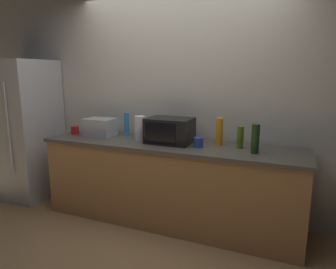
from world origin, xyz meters
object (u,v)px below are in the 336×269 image
at_px(bottle_spray_cleaner, 127,124).
at_px(refrigerator, 26,130).
at_px(microwave, 170,130).
at_px(mug_red, 75,130).
at_px(bottle_wine, 255,139).
at_px(paper_towel_roll, 140,128).
at_px(bottle_dish_soap, 219,132).
at_px(bottle_olive_oil, 240,137).
at_px(mug_blue, 198,142).
at_px(toaster_oven, 100,127).

bearing_deg(bottle_spray_cleaner, refrigerator, -172.11).
relative_size(microwave, mug_red, 4.91).
distance_m(microwave, bottle_spray_cleaner, 0.64).
bearing_deg(bottle_wine, paper_towel_roll, 176.00).
bearing_deg(bottle_dish_soap, microwave, -169.60).
bearing_deg(bottle_dish_soap, paper_towel_roll, -174.02).
bearing_deg(paper_towel_roll, bottle_wine, -4.00).
distance_m(bottle_wine, bottle_olive_oil, 0.22).
bearing_deg(microwave, bottle_olive_oil, 4.47).
distance_m(paper_towel_roll, mug_blue, 0.72).
relative_size(microwave, bottle_wine, 1.72).
xyz_separation_m(bottle_dish_soap, bottle_wine, (0.38, -0.18, -0.00)).
height_order(microwave, mug_blue, microwave).
height_order(refrigerator, bottle_olive_oil, refrigerator).
xyz_separation_m(microwave, bottle_spray_cleaner, (-0.62, 0.15, 0.00)).
distance_m(refrigerator, bottle_olive_oil, 2.79).
relative_size(toaster_oven, bottle_dish_soap, 1.18).
relative_size(paper_towel_roll, bottle_wine, 0.97).
distance_m(bottle_dish_soap, bottle_wine, 0.42).
relative_size(bottle_olive_oil, mug_blue, 2.15).
height_order(paper_towel_roll, bottle_wine, bottle_wine).
bearing_deg(mug_red, microwave, 0.56).
height_order(bottle_olive_oil, mug_red, bottle_olive_oil).
distance_m(microwave, bottle_olive_oil, 0.74).
bearing_deg(bottle_wine, toaster_oven, 176.88).
bearing_deg(bottle_olive_oil, paper_towel_roll, -177.13).
bearing_deg(bottle_olive_oil, bottle_dish_soap, 170.48).
bearing_deg(mug_blue, bottle_wine, -1.27).
bearing_deg(bottle_wine, bottle_spray_cleaner, 171.19).
relative_size(bottle_dish_soap, bottle_olive_oil, 1.30).
xyz_separation_m(refrigerator, bottle_dish_soap, (2.57, 0.14, 0.14)).
xyz_separation_m(bottle_spray_cleaner, bottle_olive_oil, (1.36, -0.09, -0.03)).
height_order(toaster_oven, bottle_olive_oil, bottle_olive_oil).
xyz_separation_m(microwave, bottle_olive_oil, (0.74, 0.06, -0.02)).
distance_m(bottle_dish_soap, mug_blue, 0.26).
xyz_separation_m(refrigerator, bottle_olive_oil, (2.79, 0.11, 0.11)).
xyz_separation_m(bottle_dish_soap, bottle_olive_oil, (0.22, -0.04, -0.03)).
distance_m(bottle_olive_oil, mug_blue, 0.42).
bearing_deg(bottle_wine, bottle_olive_oil, 138.59).
bearing_deg(mug_blue, bottle_olive_oil, 18.39).
distance_m(toaster_oven, bottle_spray_cleaner, 0.31).
xyz_separation_m(toaster_oven, bottle_spray_cleaner, (0.28, 0.14, 0.03)).
bearing_deg(refrigerator, paper_towel_roll, 1.71).
bearing_deg(bottle_spray_cleaner, toaster_oven, -153.86).
xyz_separation_m(bottle_olive_oil, mug_blue, (-0.39, -0.13, -0.06)).
bearing_deg(microwave, bottle_wine, -5.48).
relative_size(refrigerator, bottle_spray_cleaner, 6.56).
relative_size(toaster_oven, bottle_wine, 1.22).
relative_size(mug_red, mug_blue, 0.95).
height_order(mug_red, mug_blue, mug_blue).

